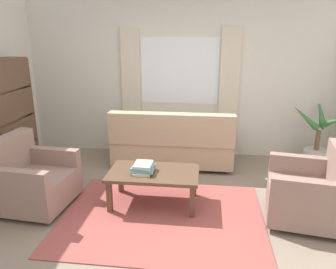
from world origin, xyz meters
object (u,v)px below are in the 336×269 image
couch (173,143)px  book_stack_on_table (143,168)px  coffee_table (154,176)px  bookshelf (13,123)px  potted_plant (317,143)px  armchair_left (31,180)px  armchair_right (312,192)px

couch → book_stack_on_table: size_ratio=6.16×
coffee_table → bookshelf: bearing=162.7°
couch → potted_plant: potted_plant is taller
couch → armchair_left: bearing=43.9°
bookshelf → coffee_table: bearing=72.7°
armchair_left → book_stack_on_table: armchair_left is taller
couch → bookshelf: 2.42m
book_stack_on_table → coffee_table: bearing=15.1°
armchair_left → book_stack_on_table: size_ratio=2.93×
armchair_left → bookshelf: 1.24m
armchair_right → bookshelf: bearing=-92.5°
armchair_right → coffee_table: bearing=-85.3°
couch → armchair_left: 2.19m
potted_plant → bookshelf: bookshelf is taller
potted_plant → bookshelf: (-4.55, -0.73, 0.37)m
coffee_table → bookshelf: 2.34m
armchair_left → bookshelf: bearing=42.9°
book_stack_on_table → potted_plant: potted_plant is taller
couch → coffee_table: size_ratio=1.73×
armchair_right → potted_plant: (0.53, 1.56, 0.07)m
armchair_right → bookshelf: (-4.02, 0.83, 0.44)m
potted_plant → book_stack_on_table: bearing=-149.6°
potted_plant → armchair_right: bearing=-108.7°
armchair_left → coffee_table: armchair_left is taller
couch → armchair_right: couch is taller
armchair_right → bookshelf: 4.13m
couch → book_stack_on_table: 1.35m
armchair_right → potted_plant: bearing=170.6°
book_stack_on_table → bookshelf: bookshelf is taller
armchair_right → bookshelf: size_ratio=0.56×
coffee_table → potted_plant: 2.74m
couch → bookshelf: size_ratio=1.10×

